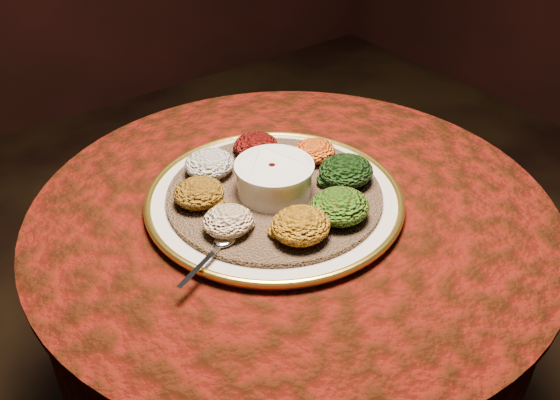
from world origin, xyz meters
TOP-DOWN VIEW (x-y plane):
  - table at (0.00, 0.00)m, footprint 0.96×0.96m
  - platter at (-0.02, 0.03)m, footprint 0.53×0.53m
  - injera at (-0.02, 0.03)m, footprint 0.50×0.50m
  - stew_bowl at (-0.02, 0.03)m, footprint 0.14×0.14m
  - spoon at (-0.18, -0.05)m, footprint 0.13×0.07m
  - portion_ayib at (-0.08, 0.15)m, footprint 0.09×0.09m
  - portion_kitfo at (0.03, 0.15)m, footprint 0.09×0.08m
  - portion_tikil at (0.11, 0.07)m, footprint 0.08×0.08m
  - portion_gomen at (0.10, -0.02)m, footprint 0.10×0.10m
  - portion_mixveg at (0.02, -0.10)m, footprint 0.10×0.10m
  - portion_kik at (-0.06, -0.10)m, footprint 0.10×0.09m
  - portion_timatim at (-0.15, -0.02)m, footprint 0.09×0.08m
  - portion_shiro at (-0.15, 0.08)m, footprint 0.09×0.09m

SIDE VIEW (x-z plane):
  - table at x=0.00m, z-range 0.19..0.92m
  - platter at x=-0.02m, z-range 0.73..0.76m
  - injera at x=-0.02m, z-range 0.75..0.76m
  - spoon at x=-0.18m, z-range 0.76..0.77m
  - portion_tikil at x=0.11m, z-range 0.76..0.80m
  - portion_timatim at x=-0.15m, z-range 0.76..0.80m
  - portion_kitfo at x=0.03m, z-range 0.76..0.80m
  - portion_shiro at x=-0.15m, z-range 0.76..0.81m
  - portion_ayib at x=-0.08m, z-range 0.76..0.81m
  - portion_kik at x=-0.06m, z-range 0.76..0.81m
  - portion_gomen at x=0.10m, z-range 0.76..0.81m
  - portion_mixveg at x=0.02m, z-range 0.76..0.81m
  - stew_bowl at x=-0.02m, z-range 0.77..0.83m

